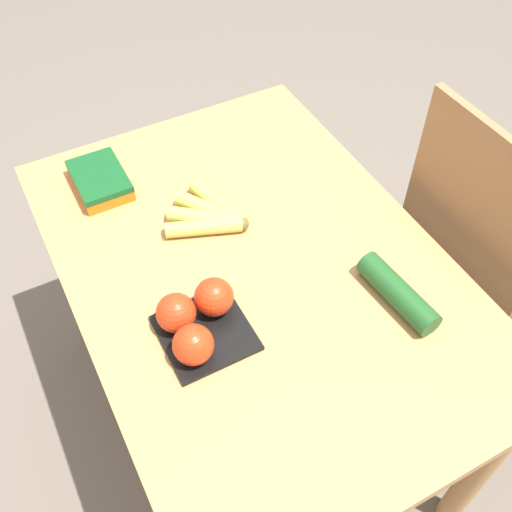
# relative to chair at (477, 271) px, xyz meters

# --- Properties ---
(ground_plane) EXTENTS (12.00, 12.00, 0.00)m
(ground_plane) POSITION_rel_chair_xyz_m (-0.14, -0.59, -0.52)
(ground_plane) COLOR #665B51
(dining_table) EXTENTS (1.15, 0.79, 0.73)m
(dining_table) POSITION_rel_chair_xyz_m (-0.14, -0.59, 0.10)
(dining_table) COLOR #B27F4C
(dining_table) RESTS_ON ground_plane
(chair) EXTENTS (0.43, 0.41, 1.01)m
(chair) POSITION_rel_chair_xyz_m (0.00, 0.00, 0.00)
(chair) COLOR #8E6642
(chair) RESTS_ON ground_plane
(banana_bunch) EXTENTS (0.19, 0.19, 0.04)m
(banana_bunch) POSITION_rel_chair_xyz_m (-0.30, -0.62, 0.23)
(banana_bunch) COLOR brown
(banana_bunch) RESTS_ON dining_table
(tomato_pack) EXTENTS (0.17, 0.17, 0.09)m
(tomato_pack) POSITION_rel_chair_xyz_m (-0.04, -0.78, 0.26)
(tomato_pack) COLOR black
(tomato_pack) RESTS_ON dining_table
(carrot_bag) EXTENTS (0.17, 0.12, 0.04)m
(carrot_bag) POSITION_rel_chair_xyz_m (-0.53, -0.81, 0.24)
(carrot_bag) COLOR orange
(carrot_bag) RESTS_ON dining_table
(cucumber_near) EXTENTS (0.21, 0.07, 0.06)m
(cucumber_near) POSITION_rel_chair_xyz_m (0.09, -0.38, 0.24)
(cucumber_near) COLOR #1E5123
(cucumber_near) RESTS_ON dining_table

